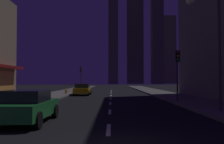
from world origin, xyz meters
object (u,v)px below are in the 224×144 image
at_px(car_parked_near, 28,106).
at_px(traffic_light_near_right, 178,64).
at_px(fire_hydrant_far_left, 67,91).
at_px(car_parked_far, 83,89).
at_px(street_lamp_right, 206,24).
at_px(traffic_light_far_left, 82,73).

bearing_deg(car_parked_near, traffic_light_near_right, 44.95).
xyz_separation_m(fire_hydrant_far_left, traffic_light_near_right, (11.40, -11.99, 2.74)).
bearing_deg(car_parked_far, traffic_light_near_right, -49.94).
height_order(car_parked_far, street_lamp_right, street_lamp_right).
height_order(fire_hydrant_far_left, traffic_light_far_left, traffic_light_far_left).
bearing_deg(fire_hydrant_far_left, street_lamp_right, -58.16).
height_order(traffic_light_far_left, street_lamp_right, street_lamp_right).
height_order(car_parked_far, fire_hydrant_far_left, car_parked_far).
distance_m(traffic_light_far_left, street_lamp_right, 32.13).
distance_m(traffic_light_near_right, street_lamp_right, 6.46).
bearing_deg(car_parked_near, fire_hydrant_far_left, 96.23).
height_order(car_parked_near, street_lamp_right, street_lamp_right).
relative_size(car_parked_near, traffic_light_near_right, 1.01).
relative_size(car_parked_far, traffic_light_far_left, 1.01).
bearing_deg(car_parked_near, traffic_light_far_left, 93.29).
bearing_deg(car_parked_near, car_parked_far, 90.00).
relative_size(car_parked_far, traffic_light_near_right, 1.01).
relative_size(car_parked_near, traffic_light_far_left, 1.01).
height_order(traffic_light_near_right, street_lamp_right, street_lamp_right).
relative_size(car_parked_near, street_lamp_right, 0.64).
xyz_separation_m(car_parked_near, traffic_light_near_right, (9.10, 9.08, 2.45)).
bearing_deg(traffic_light_near_right, traffic_light_far_left, 114.63).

